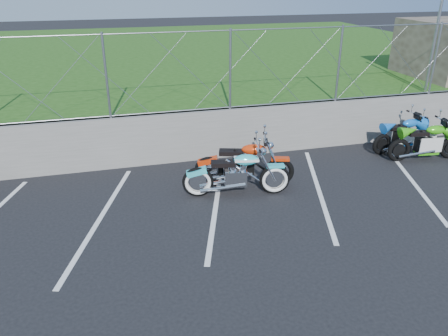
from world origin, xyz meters
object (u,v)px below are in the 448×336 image
object	(u,v)px
cruiser_turquoise	(238,175)
sportbike_green	(427,143)
naked_orange	(246,165)
sportbike_blue	(404,136)

from	to	relation	value
cruiser_turquoise	sportbike_green	distance (m)	5.37
cruiser_turquoise	naked_orange	size ratio (longest dim) A/B	1.06
cruiser_turquoise	sportbike_green	bearing A→B (deg)	17.29
naked_orange	sportbike_green	distance (m)	5.01
cruiser_turquoise	sportbike_blue	xyz separation A→B (m)	(5.15, 1.36, -0.03)
cruiser_turquoise	sportbike_green	size ratio (longest dim) A/B	1.14
naked_orange	sportbike_blue	distance (m)	4.91
sportbike_green	sportbike_blue	distance (m)	0.74
sportbike_green	sportbike_blue	bearing A→B (deg)	111.55
naked_orange	sportbike_green	size ratio (longest dim) A/B	1.08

